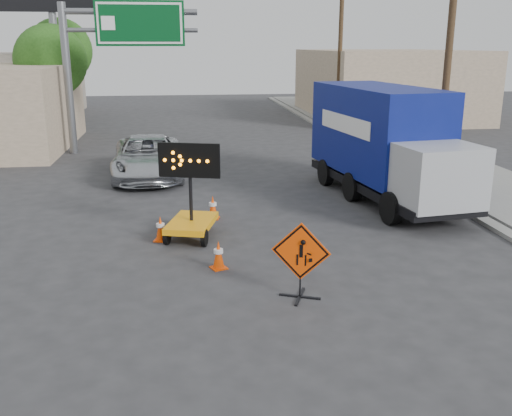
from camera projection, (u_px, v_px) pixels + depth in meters
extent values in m
plane|color=#2D2D30|center=(265.00, 318.00, 10.78)|extent=(100.00, 100.00, 0.00)
cube|color=gray|center=(373.00, 156.00, 25.97)|extent=(0.40, 60.00, 0.12)
cube|color=gray|center=(421.00, 155.00, 26.26)|extent=(4.00, 60.00, 0.15)
cube|color=#C3A98C|center=(384.00, 84.00, 40.38)|extent=(10.00, 14.00, 4.60)
cylinder|color=slate|center=(68.00, 80.00, 26.16)|extent=(0.36, 0.36, 6.80)
cylinder|color=slate|center=(130.00, 12.00, 25.71)|extent=(6.00, 0.28, 0.28)
cylinder|color=slate|center=(132.00, 30.00, 25.94)|extent=(6.00, 0.20, 0.20)
cube|color=#054019|center=(140.00, 23.00, 25.79)|extent=(4.00, 0.10, 2.00)
cube|color=silver|center=(140.00, 23.00, 25.72)|extent=(3.80, 0.01, 1.80)
cylinder|color=slate|center=(56.00, 53.00, 33.22)|extent=(0.44, 0.44, 9.00)
cylinder|color=#48331F|center=(448.00, 58.00, 20.08)|extent=(0.26, 0.26, 9.00)
cylinder|color=#48331F|center=(340.00, 53.00, 33.42)|extent=(0.26, 0.26, 9.00)
cylinder|color=#48331F|center=(56.00, 110.00, 30.27)|extent=(0.28, 0.28, 3.25)
sphere|color=#214D16|center=(51.00, 60.00, 29.57)|extent=(3.71, 3.71, 3.71)
cylinder|color=#48331F|center=(64.00, 94.00, 37.72)|extent=(0.28, 0.28, 3.58)
sphere|color=#214D16|center=(60.00, 50.00, 36.94)|extent=(4.10, 4.10, 4.10)
cube|color=black|center=(300.00, 297.00, 11.63)|extent=(0.81, 0.38, 0.04)
cube|color=black|center=(300.00, 297.00, 11.63)|extent=(0.38, 0.81, 0.04)
cylinder|color=black|center=(300.00, 282.00, 11.55)|extent=(0.03, 0.03, 0.67)
cube|color=#FF4705|center=(301.00, 252.00, 11.36)|extent=(1.13, 0.49, 1.21)
cube|color=black|center=(301.00, 252.00, 11.36)|extent=(1.04, 0.44, 1.13)
cube|color=#FBA10D|center=(192.00, 223.00, 15.15)|extent=(1.53, 2.02, 0.16)
cylinder|color=black|center=(190.00, 185.00, 14.87)|extent=(0.09, 0.09, 1.98)
cube|color=black|center=(190.00, 160.00, 14.68)|extent=(1.58, 0.53, 0.90)
imported|color=silver|center=(148.00, 157.00, 22.04)|extent=(2.82, 5.74, 1.57)
cube|color=black|center=(385.00, 183.00, 18.81)|extent=(3.28, 7.83, 0.28)
cube|color=navy|center=(380.00, 130.00, 19.08)|extent=(3.14, 6.15, 2.85)
cube|color=#9EA0A5|center=(425.00, 177.00, 15.67)|extent=(2.39, 1.99, 1.71)
cube|color=#FF4705|center=(219.00, 268.00, 13.15)|extent=(0.44, 0.44, 0.03)
cone|color=#FF4705|center=(218.00, 254.00, 13.06)|extent=(0.26, 0.26, 0.64)
cylinder|color=silver|center=(218.00, 251.00, 13.04)|extent=(0.22, 0.22, 0.09)
cube|color=#FF4705|center=(161.00, 240.00, 15.01)|extent=(0.42, 0.42, 0.03)
cone|color=#FF4705|center=(161.00, 228.00, 14.92)|extent=(0.27, 0.27, 0.64)
cylinder|color=silver|center=(160.00, 225.00, 14.90)|extent=(0.22, 0.22, 0.09)
cube|color=#FF4705|center=(213.00, 218.00, 16.92)|extent=(0.43, 0.43, 0.03)
cone|color=#FF4705|center=(213.00, 207.00, 16.82)|extent=(0.28, 0.28, 0.67)
cylinder|color=silver|center=(213.00, 204.00, 16.80)|extent=(0.23, 0.23, 0.10)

